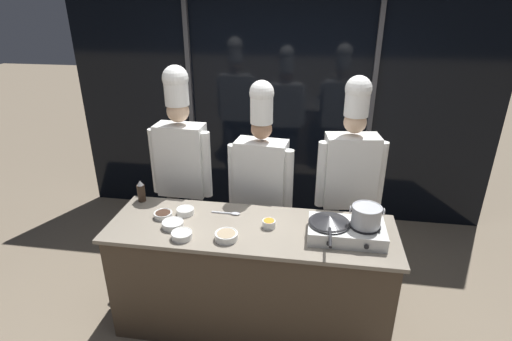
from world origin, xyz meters
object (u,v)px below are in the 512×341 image
prep_bowl_carrots (269,223)px  prep_bowl_rice (173,224)px  stock_pot (366,216)px  prep_bowl_mushrooms (226,236)px  serving_spoon_slotted (231,213)px  frying_pan (329,220)px  squeeze_bottle_soy (141,191)px  prep_bowl_bean_sprouts (182,235)px  portable_stove (346,231)px  prep_bowl_onion (185,211)px  prep_bowl_soy_glaze (163,214)px  chef_line (350,171)px  chef_sous (261,174)px  chef_head (182,158)px

prep_bowl_carrots → prep_bowl_rice: bearing=-171.0°
stock_pot → prep_bowl_mushrooms: (-0.95, -0.16, -0.16)m
prep_bowl_mushrooms → stock_pot: bearing=9.3°
serving_spoon_slotted → frying_pan: bearing=-14.9°
squeeze_bottle_soy → prep_bowl_carrots: size_ratio=1.89×
stock_pot → prep_bowl_bean_sprouts: bearing=-171.5°
portable_stove → frying_pan: bearing=-178.1°
prep_bowl_onion → serving_spoon_slotted: (0.36, 0.05, -0.02)m
prep_bowl_rice → serving_spoon_slotted: (0.38, 0.26, -0.02)m
prep_bowl_soy_glaze → chef_line: bearing=25.3°
portable_stove → prep_bowl_rice: portable_stove is taller
prep_bowl_bean_sprouts → chef_line: chef_line is taller
frying_pan → chef_sous: chef_sous is taller
prep_bowl_mushrooms → chef_head: size_ratio=0.08×
stock_pot → chef_sous: size_ratio=0.12×
squeeze_bottle_soy → prep_bowl_rice: 0.54m
prep_bowl_bean_sprouts → chef_sous: 0.99m
stock_pot → chef_head: chef_head is taller
stock_pot → chef_line: bearing=95.0°
prep_bowl_bean_sprouts → chef_head: 0.95m
frying_pan → chef_head: 1.48m
prep_bowl_onion → prep_bowl_bean_sprouts: bearing=-76.0°
chef_head → chef_sous: (0.72, -0.01, -0.10)m
squeeze_bottle_soy → prep_bowl_bean_sprouts: 0.70m
portable_stove → stock_pot: bearing=0.1°
prep_bowl_carrots → chef_sous: 0.66m
stock_pot → serving_spoon_slotted: (-0.99, 0.19, -0.18)m
prep_bowl_rice → serving_spoon_slotted: size_ratio=0.70×
prep_bowl_mushrooms → prep_bowl_onion: bearing=142.8°
prep_bowl_carrots → stock_pot: bearing=-4.2°
stock_pot → prep_bowl_mushrooms: 0.98m
stock_pot → chef_sous: bearing=140.3°
prep_bowl_rice → serving_spoon_slotted: bearing=33.6°
stock_pot → prep_bowl_carrots: size_ratio=2.34×
prep_bowl_mushrooms → chef_sous: 0.86m
prep_bowl_rice → prep_bowl_onion: size_ratio=1.16×
prep_bowl_carrots → prep_bowl_onion: bearing=172.0°
frying_pan → serving_spoon_slotted: bearing=165.1°
prep_bowl_rice → prep_bowl_bean_sprouts: 0.17m
frying_pan → prep_bowl_carrots: frying_pan is taller
prep_bowl_carrots → serving_spoon_slotted: bearing=155.3°
prep_bowl_onion → prep_bowl_bean_sprouts: 0.34m
squeeze_bottle_soy → serving_spoon_slotted: squeeze_bottle_soy is taller
prep_bowl_mushrooms → serving_spoon_slotted: (-0.04, 0.35, -0.02)m
prep_bowl_carrots → chef_line: 0.94m
prep_bowl_mushrooms → prep_bowl_onion: prep_bowl_mushrooms is taller
prep_bowl_rice → prep_bowl_mushrooms: prep_bowl_mushrooms is taller
prep_bowl_mushrooms → chef_head: 1.06m
prep_bowl_mushrooms → chef_head: chef_head is taller
squeeze_bottle_soy → chef_line: 1.77m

